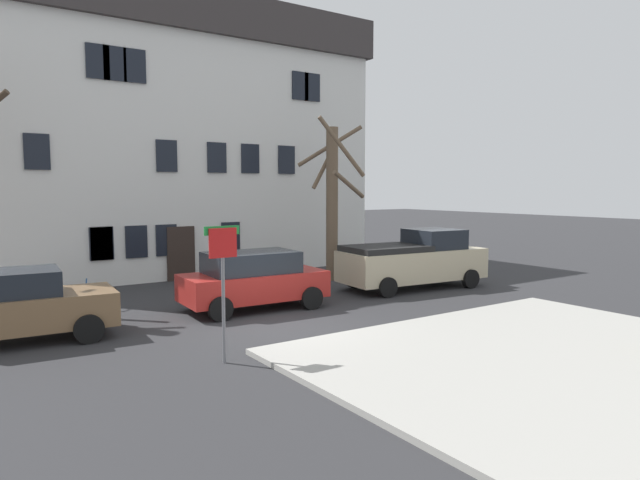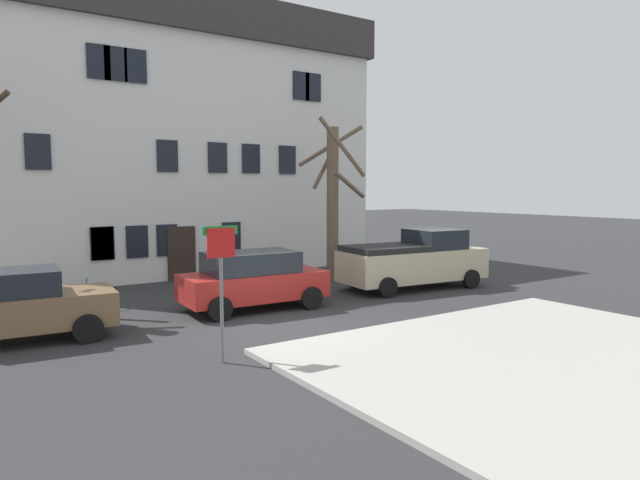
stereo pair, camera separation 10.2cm
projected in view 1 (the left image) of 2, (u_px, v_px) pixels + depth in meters
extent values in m
plane|color=#2D2D30|center=(282.00, 327.00, 14.49)|extent=(120.00, 120.00, 0.00)
cube|color=#A8A59E|center=(556.00, 359.00, 11.53)|extent=(10.11, 8.20, 0.12)
cube|color=white|center=(185.00, 161.00, 24.95)|extent=(15.40, 6.49, 9.60)
cube|color=#383333|center=(182.00, 30.00, 24.43)|extent=(15.90, 6.99, 1.72)
cube|color=#2D231E|center=(181.00, 253.00, 21.76)|extent=(1.10, 0.12, 2.10)
cube|color=black|center=(101.00, 244.00, 20.06)|extent=(0.80, 0.08, 1.20)
cube|color=black|center=(102.00, 244.00, 20.08)|extent=(0.80, 0.08, 1.20)
cube|color=black|center=(136.00, 242.00, 20.76)|extent=(0.80, 0.08, 1.20)
cube|color=black|center=(166.00, 240.00, 21.40)|extent=(0.80, 0.08, 1.20)
cube|color=black|center=(231.00, 237.00, 22.91)|extent=(0.80, 0.08, 1.20)
cube|color=black|center=(37.00, 152.00, 18.68)|extent=(0.80, 0.08, 1.20)
cube|color=black|center=(167.00, 156.00, 21.16)|extent=(0.80, 0.08, 1.20)
cube|color=black|center=(217.00, 158.00, 22.30)|extent=(0.80, 0.08, 1.20)
cube|color=black|center=(250.00, 159.00, 23.14)|extent=(0.80, 0.08, 1.20)
cube|color=black|center=(287.00, 160.00, 24.11)|extent=(0.80, 0.08, 1.20)
cube|color=black|center=(98.00, 61.00, 19.53)|extent=(0.80, 0.08, 1.20)
cube|color=black|center=(115.00, 63.00, 19.85)|extent=(0.80, 0.08, 1.20)
cube|color=black|center=(135.00, 66.00, 20.25)|extent=(0.80, 0.08, 1.20)
cube|color=black|center=(300.00, 86.00, 24.22)|extent=(0.80, 0.08, 1.20)
cube|color=black|center=(312.00, 87.00, 24.56)|extent=(0.80, 0.08, 1.20)
cylinder|color=brown|center=(332.00, 204.00, 21.68)|extent=(0.46, 0.46, 5.92)
cylinder|color=brown|center=(325.00, 165.00, 22.00)|extent=(1.21, 0.25, 1.93)
cylinder|color=brown|center=(330.00, 146.00, 22.75)|extent=(2.35, 1.51, 1.70)
cylinder|color=brown|center=(342.00, 147.00, 20.65)|extent=(1.91, 0.56, 2.21)
cylinder|color=brown|center=(349.00, 185.00, 21.05)|extent=(1.75, 0.57, 1.06)
cube|color=brown|center=(11.00, 313.00, 12.89)|extent=(4.61, 2.12, 0.80)
cube|color=#1E232B|center=(10.00, 283.00, 12.83)|extent=(2.18, 1.74, 0.58)
cylinder|color=black|center=(78.00, 314.00, 14.47)|extent=(0.69, 0.27, 0.68)
cylinder|color=black|center=(89.00, 329.00, 12.91)|extent=(0.69, 0.27, 0.68)
cube|color=#AD231E|center=(254.00, 285.00, 16.55)|extent=(4.28, 2.04, 0.78)
cube|color=#1E232B|center=(251.00, 262.00, 16.44)|extent=(2.68, 1.75, 0.62)
cylinder|color=black|center=(282.00, 288.00, 18.12)|extent=(0.69, 0.25, 0.68)
cylinder|color=black|center=(312.00, 298.00, 16.55)|extent=(0.69, 0.25, 0.68)
cylinder|color=black|center=(197.00, 297.00, 16.63)|extent=(0.69, 0.25, 0.68)
cylinder|color=black|center=(220.00, 309.00, 15.05)|extent=(0.69, 0.25, 0.68)
cube|color=#C6B793|center=(413.00, 264.00, 20.04)|extent=(5.53, 2.52, 1.07)
cube|color=#1E232B|center=(434.00, 239.00, 20.42)|extent=(1.88, 1.93, 0.70)
cube|color=black|center=(386.00, 248.00, 19.41)|extent=(2.96, 2.19, 0.20)
cylinder|color=black|center=(433.00, 271.00, 21.84)|extent=(0.70, 0.28, 0.68)
cylinder|color=black|center=(470.00, 279.00, 20.08)|extent=(0.70, 0.28, 0.68)
cylinder|color=black|center=(354.00, 279.00, 20.09)|extent=(0.70, 0.28, 0.68)
cylinder|color=black|center=(387.00, 287.00, 18.33)|extent=(0.70, 0.28, 0.68)
cylinder|color=slate|center=(223.00, 296.00, 11.36)|extent=(0.07, 0.07, 2.78)
cube|color=red|center=(223.00, 243.00, 11.24)|extent=(0.60, 0.03, 0.60)
cube|color=#1E8C38|center=(222.00, 230.00, 11.25)|extent=(0.76, 0.02, 0.18)
torus|color=black|center=(109.00, 298.00, 16.49)|extent=(0.68, 0.31, 0.71)
torus|color=black|center=(76.00, 304.00, 15.63)|extent=(0.68, 0.31, 0.71)
cylinder|color=#1E4C8C|center=(93.00, 293.00, 16.04)|extent=(0.94, 0.41, 0.19)
cylinder|color=#1E4C8C|center=(86.00, 286.00, 15.85)|extent=(0.10, 0.07, 0.45)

